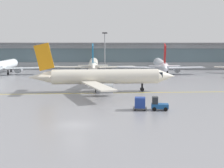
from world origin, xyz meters
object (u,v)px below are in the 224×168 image
at_px(gate_airplane_1, 3,65).
at_px(baggage_tug, 158,104).
at_px(cargo_dolly_lead, 140,103).
at_px(gate_airplane_2, 93,64).
at_px(taxiing_regional_jet, 104,77).
at_px(gate_airplane_3, 161,65).
at_px(apron_light_mast_1, 105,49).

xyz_separation_m(gate_airplane_1, baggage_tug, (41.77, -51.18, -1.88)).
bearing_deg(cargo_dolly_lead, gate_airplane_2, 105.83).
bearing_deg(baggage_tug, gate_airplane_2, 108.57).
bearing_deg(taxiing_regional_jet, gate_airplane_2, 92.34).
relative_size(gate_airplane_2, gate_airplane_3, 0.99).
bearing_deg(taxiing_regional_jet, cargo_dolly_lead, -75.29).
xyz_separation_m(gate_airplane_3, cargo_dolly_lead, (-10.09, -52.85, -1.85)).
distance_m(baggage_tug, cargo_dolly_lead, 2.81).
height_order(gate_airplane_1, baggage_tug, gate_airplane_1).
xyz_separation_m(cargo_dolly_lead, apron_light_mast_1, (-7.93, 66.26, 6.27)).
distance_m(gate_airplane_2, baggage_tug, 56.66).
xyz_separation_m(gate_airplane_1, apron_light_mast_1, (31.04, 15.29, 4.55)).
bearing_deg(cargo_dolly_lead, apron_light_mast_1, 101.12).
bearing_deg(apron_light_mast_1, gate_airplane_1, -153.77).
distance_m(gate_airplane_1, baggage_tug, 66.09).
height_order(gate_airplane_1, apron_light_mast_1, apron_light_mast_1).
bearing_deg(gate_airplane_3, taxiing_regional_jet, 157.14).
bearing_deg(gate_airplane_2, cargo_dolly_lead, -172.04).
xyz_separation_m(gate_airplane_2, baggage_tug, (13.96, -54.88, -1.99)).
height_order(gate_airplane_2, gate_airplane_3, gate_airplane_3).
distance_m(cargo_dolly_lead, apron_light_mast_1, 67.02).
distance_m(gate_airplane_1, apron_light_mast_1, 34.90).
relative_size(gate_airplane_2, baggage_tug, 10.78).
distance_m(taxiing_regional_jet, cargo_dolly_lead, 18.86).
bearing_deg(cargo_dolly_lead, baggage_tug, -0.00).
height_order(gate_airplane_1, cargo_dolly_lead, gate_airplane_1).
bearing_deg(cargo_dolly_lead, taxiing_regional_jet, 114.07).
xyz_separation_m(baggage_tug, cargo_dolly_lead, (-2.80, 0.21, 0.16)).
relative_size(baggage_tug, apron_light_mast_1, 0.20).
relative_size(cargo_dolly_lead, apron_light_mast_1, 0.17).
distance_m(gate_airplane_1, taxiing_regional_jet, 46.63).
distance_m(gate_airplane_1, cargo_dolly_lead, 64.18).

